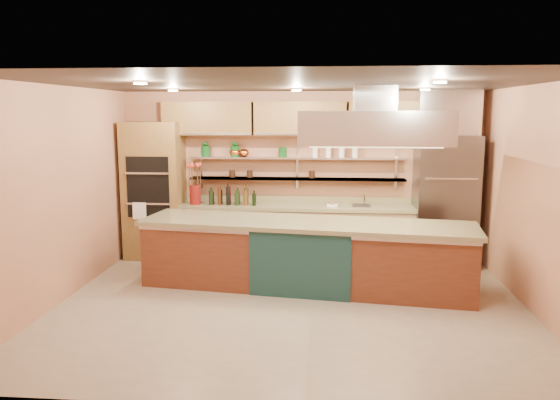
# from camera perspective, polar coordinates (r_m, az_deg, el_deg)

# --- Properties ---
(floor) EXTENTS (6.00, 5.00, 0.02)m
(floor) POSITION_cam_1_polar(r_m,az_deg,el_deg) (7.17, 1.12, -10.97)
(floor) COLOR tan
(floor) RESTS_ON ground
(ceiling) EXTENTS (6.00, 5.00, 0.02)m
(ceiling) POSITION_cam_1_polar(r_m,az_deg,el_deg) (6.74, 1.19, 12.07)
(ceiling) COLOR black
(ceiling) RESTS_ON wall_back
(wall_back) EXTENTS (6.00, 0.04, 2.80)m
(wall_back) POSITION_cam_1_polar(r_m,az_deg,el_deg) (9.29, 2.13, 2.63)
(wall_back) COLOR tan
(wall_back) RESTS_ON floor
(wall_front) EXTENTS (6.00, 0.04, 2.80)m
(wall_front) POSITION_cam_1_polar(r_m,az_deg,el_deg) (4.37, -0.93, -4.88)
(wall_front) COLOR tan
(wall_front) RESTS_ON floor
(wall_left) EXTENTS (0.04, 5.00, 2.80)m
(wall_left) POSITION_cam_1_polar(r_m,az_deg,el_deg) (7.61, -22.00, 0.50)
(wall_left) COLOR tan
(wall_left) RESTS_ON floor
(wall_right) EXTENTS (0.04, 5.00, 2.80)m
(wall_right) POSITION_cam_1_polar(r_m,az_deg,el_deg) (7.27, 25.47, -0.10)
(wall_right) COLOR tan
(wall_right) RESTS_ON floor
(oven_stack) EXTENTS (0.95, 0.64, 2.30)m
(oven_stack) POSITION_cam_1_polar(r_m,az_deg,el_deg) (9.44, -13.00, 0.98)
(oven_stack) COLOR olive
(oven_stack) RESTS_ON floor
(refrigerator) EXTENTS (0.95, 0.72, 2.10)m
(refrigerator) POSITION_cam_1_polar(r_m,az_deg,el_deg) (9.17, 16.84, -0.05)
(refrigerator) COLOR slate
(refrigerator) RESTS_ON floor
(back_counter) EXTENTS (3.84, 0.64, 0.93)m
(back_counter) POSITION_cam_1_polar(r_m,az_deg,el_deg) (9.15, 1.70, -3.41)
(back_counter) COLOR tan
(back_counter) RESTS_ON floor
(wall_shelf_lower) EXTENTS (3.60, 0.26, 0.03)m
(wall_shelf_lower) POSITION_cam_1_polar(r_m,az_deg,el_deg) (9.17, 1.78, 2.23)
(wall_shelf_lower) COLOR silver
(wall_shelf_lower) RESTS_ON wall_back
(wall_shelf_upper) EXTENTS (3.60, 0.26, 0.03)m
(wall_shelf_upper) POSITION_cam_1_polar(r_m,az_deg,el_deg) (9.13, 1.79, 4.41)
(wall_shelf_upper) COLOR silver
(wall_shelf_upper) RESTS_ON wall_back
(upper_cabinets) EXTENTS (4.60, 0.36, 0.55)m
(upper_cabinets) POSITION_cam_1_polar(r_m,az_deg,el_deg) (9.05, 2.12, 8.49)
(upper_cabinets) COLOR olive
(upper_cabinets) RESTS_ON wall_back
(range_hood) EXTENTS (2.00, 1.00, 0.45)m
(range_hood) POSITION_cam_1_polar(r_m,az_deg,el_deg) (7.50, 9.75, 7.45)
(range_hood) COLOR silver
(range_hood) RESTS_ON ceiling
(ceiling_downlights) EXTENTS (4.00, 2.80, 0.02)m
(ceiling_downlights) POSITION_cam_1_polar(r_m,az_deg,el_deg) (6.94, 1.30, 11.74)
(ceiling_downlights) COLOR #FFE5A5
(ceiling_downlights) RESTS_ON ceiling
(island) EXTENTS (4.65, 1.60, 0.95)m
(island) POSITION_cam_1_polar(r_m,az_deg,el_deg) (7.73, 2.70, -5.71)
(island) COLOR brown
(island) RESTS_ON floor
(flower_vase) EXTENTS (0.19, 0.19, 0.32)m
(flower_vase) POSITION_cam_1_polar(r_m,az_deg,el_deg) (9.23, -8.85, 0.55)
(flower_vase) COLOR maroon
(flower_vase) RESTS_ON back_counter
(oil_bottle_cluster) EXTENTS (0.88, 0.42, 0.27)m
(oil_bottle_cluster) POSITION_cam_1_polar(r_m,az_deg,el_deg) (9.11, -4.94, 0.35)
(oil_bottle_cluster) COLOR black
(oil_bottle_cluster) RESTS_ON back_counter
(kitchen_scale) EXTENTS (0.20, 0.17, 0.10)m
(kitchen_scale) POSITION_cam_1_polar(r_m,az_deg,el_deg) (8.99, 5.48, -0.34)
(kitchen_scale) COLOR white
(kitchen_scale) RESTS_ON back_counter
(bar_faucet) EXTENTS (0.03, 0.03, 0.23)m
(bar_faucet) POSITION_cam_1_polar(r_m,az_deg,el_deg) (9.10, 8.81, 0.15)
(bar_faucet) COLOR silver
(bar_faucet) RESTS_ON back_counter
(copper_kettle) EXTENTS (0.17, 0.17, 0.14)m
(copper_kettle) POSITION_cam_1_polar(r_m,az_deg,el_deg) (9.21, -3.77, 4.95)
(copper_kettle) COLOR #C25E2C
(copper_kettle) RESTS_ON wall_shelf_upper
(green_canister) EXTENTS (0.17, 0.17, 0.16)m
(green_canister) POSITION_cam_1_polar(r_m,az_deg,el_deg) (9.14, 0.30, 5.02)
(green_canister) COLOR #0F4817
(green_canister) RESTS_ON wall_shelf_upper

